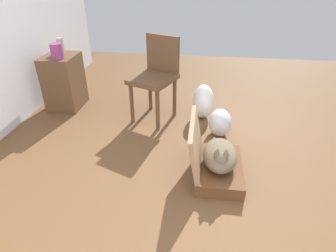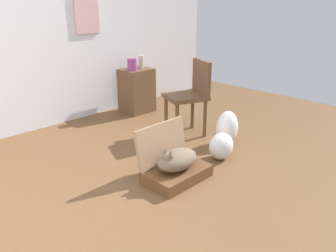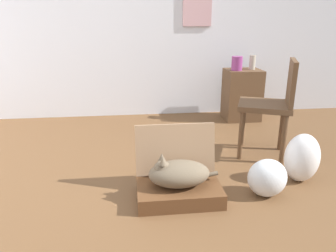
{
  "view_description": "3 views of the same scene",
  "coord_description": "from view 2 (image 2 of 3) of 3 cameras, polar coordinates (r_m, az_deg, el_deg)",
  "views": [
    {
      "loc": [
        -1.57,
        0.18,
        1.6
      ],
      "look_at": [
        0.59,
        0.46,
        0.3
      ],
      "focal_mm": 29.89,
      "sensor_mm": 36.0,
      "label": 1
    },
    {
      "loc": [
        -1.75,
        -1.95,
        1.61
      ],
      "look_at": [
        0.39,
        0.16,
        0.48
      ],
      "focal_mm": 36.45,
      "sensor_mm": 36.0,
      "label": 2
    },
    {
      "loc": [
        0.02,
        -2.05,
        1.27
      ],
      "look_at": [
        0.29,
        0.23,
        0.49
      ],
      "focal_mm": 34.32,
      "sensor_mm": 36.0,
      "label": 3
    }
  ],
  "objects": [
    {
      "name": "ground_plane",
      "position": [
        3.07,
        -3.07,
        -11.05
      ],
      "size": [
        7.68,
        7.68,
        0.0
      ],
      "primitive_type": "plane",
      "color": "brown",
      "rests_on": "ground"
    },
    {
      "name": "suitcase_base",
      "position": [
        3.25,
        1.51,
        -8.02
      ],
      "size": [
        0.61,
        0.39,
        0.11
      ],
      "primitive_type": "cube",
      "color": "brown",
      "rests_on": "ground"
    },
    {
      "name": "plastic_bag_clear",
      "position": [
        4.01,
        9.85,
        -0.31
      ],
      "size": [
        0.28,
        0.24,
        0.4
      ],
      "primitive_type": "ellipsoid",
      "color": "white",
      "rests_on": "ground"
    },
    {
      "name": "vase_short",
      "position": [
        5.12,
        -4.54,
        10.66
      ],
      "size": [
        0.08,
        0.08,
        0.18
      ],
      "primitive_type": "cylinder",
      "color": "#B7AD99",
      "rests_on": "side_table"
    },
    {
      "name": "vase_tall",
      "position": [
        4.93,
        -6.03,
        10.2
      ],
      "size": [
        0.13,
        0.13,
        0.17
      ],
      "primitive_type": "cylinder",
      "color": "#8C387A",
      "rests_on": "side_table"
    },
    {
      "name": "chair",
      "position": [
        4.18,
        3.8,
        5.38
      ],
      "size": [
        0.59,
        0.57,
        0.92
      ],
      "rotation": [
        0.0,
        0.0,
        -1.96
      ],
      "color": "brown",
      "rests_on": "ground"
    },
    {
      "name": "side_table",
      "position": [
        5.12,
        -5.24,
        5.94
      ],
      "size": [
        0.44,
        0.37,
        0.65
      ],
      "primitive_type": "cube",
      "color": "brown",
      "rests_on": "ground"
    },
    {
      "name": "wall_back",
      "position": [
        4.57,
        -23.62,
        15.05
      ],
      "size": [
        6.4,
        0.15,
        2.6
      ],
      "color": "silver",
      "rests_on": "ground"
    },
    {
      "name": "plastic_bag_white",
      "position": [
        3.65,
        8.89,
        -3.35
      ],
      "size": [
        0.29,
        0.23,
        0.29
      ],
      "primitive_type": "ellipsoid",
      "color": "silver",
      "rests_on": "ground"
    },
    {
      "name": "suitcase_lid",
      "position": [
        3.26,
        -1.09,
        -2.91
      ],
      "size": [
        0.61,
        0.11,
        0.39
      ],
      "primitive_type": "cube",
      "rotation": [
        1.39,
        0.0,
        0.0
      ],
      "color": "#9B7756",
      "rests_on": "suitcase_base"
    },
    {
      "name": "cat",
      "position": [
        3.17,
        1.42,
        -5.64
      ],
      "size": [
        0.52,
        0.28,
        0.24
      ],
      "color": "brown",
      "rests_on": "suitcase_base"
    }
  ]
}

